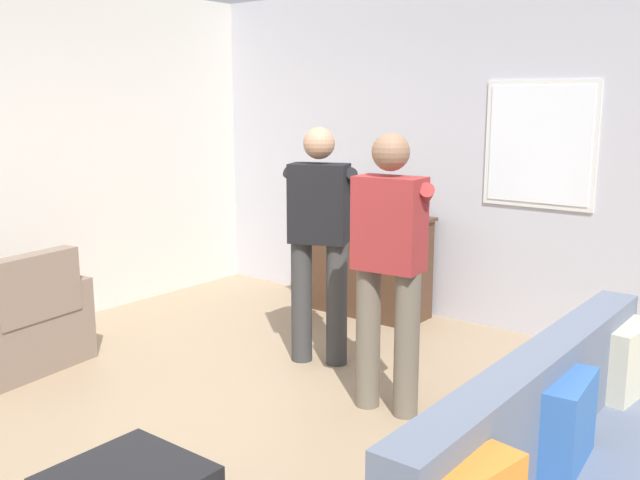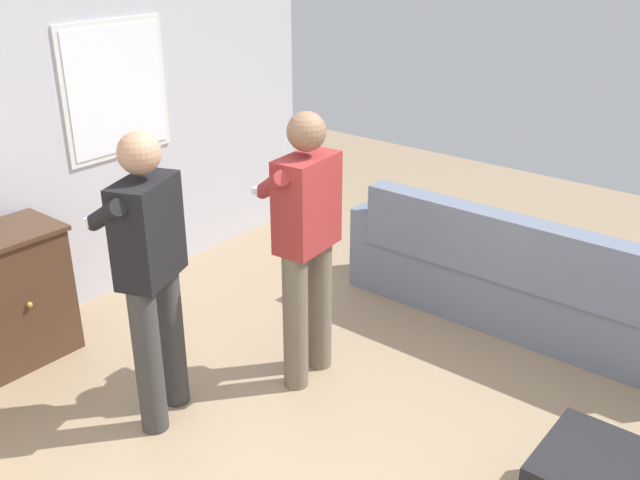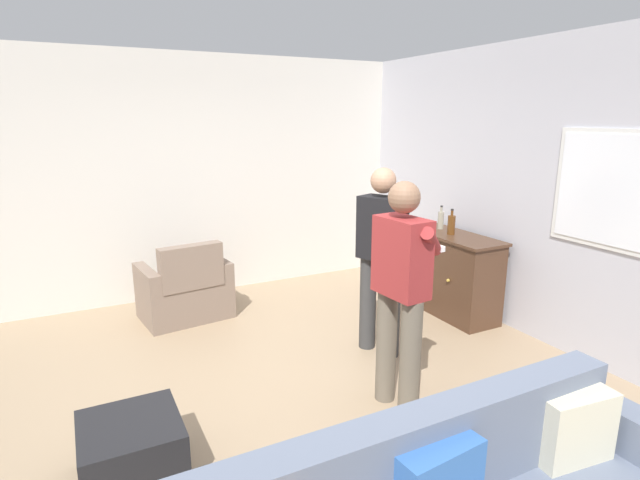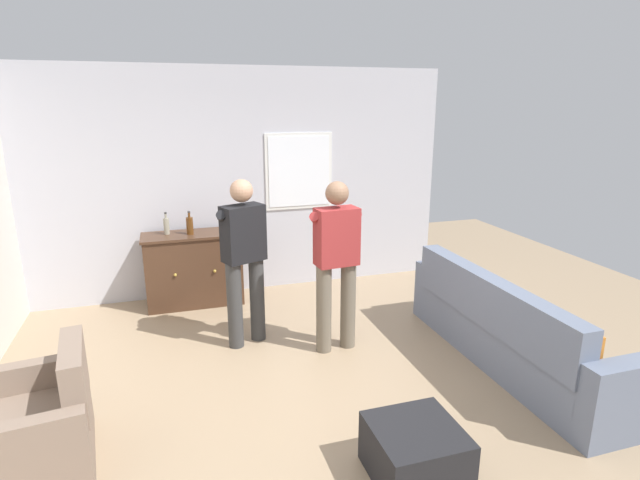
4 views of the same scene
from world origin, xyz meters
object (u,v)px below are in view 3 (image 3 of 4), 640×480
at_px(armchair, 186,292).
at_px(bottle_wine_green, 451,224).
at_px(bottle_liquor_amber, 441,220).
at_px(person_standing_right, 402,286).
at_px(sideboard_cabinet, 451,274).
at_px(person_standing_left, 382,252).
at_px(ottoman, 132,450).

xyz_separation_m(armchair, bottle_wine_green, (1.13, 2.58, 0.70)).
bearing_deg(bottle_liquor_amber, person_standing_right, -46.95).
bearing_deg(person_standing_right, sideboard_cabinet, 128.34).
xyz_separation_m(armchair, bottle_liquor_amber, (0.87, 2.66, 0.70)).
bearing_deg(bottle_liquor_amber, person_standing_left, -60.64).
bearing_deg(person_standing_right, ottoman, -92.69).
distance_m(bottle_liquor_amber, person_standing_left, 1.43).
relative_size(bottle_wine_green, person_standing_right, 0.16).
distance_m(ottoman, person_standing_right, 2.00).
distance_m(sideboard_cabinet, bottle_liquor_amber, 0.61).
xyz_separation_m(armchair, sideboard_cabinet, (1.15, 2.61, 0.15)).
height_order(person_standing_left, person_standing_right, same).
bearing_deg(sideboard_cabinet, armchair, -113.77).
xyz_separation_m(armchair, person_standing_right, (2.40, 1.02, 0.65)).
height_order(bottle_wine_green, person_standing_left, person_standing_left).
relative_size(sideboard_cabinet, ottoman, 2.03).
height_order(ottoman, person_standing_right, person_standing_right).
bearing_deg(person_standing_left, bottle_liquor_amber, 119.36).
xyz_separation_m(bottle_liquor_amber, person_standing_right, (1.53, -1.64, -0.05)).
height_order(sideboard_cabinet, person_standing_right, person_standing_right).
height_order(ottoman, person_standing_left, person_standing_left).
relative_size(bottle_wine_green, ottoman, 0.48).
xyz_separation_m(sideboard_cabinet, bottle_wine_green, (-0.02, -0.03, 0.55)).
height_order(bottle_liquor_amber, person_standing_right, person_standing_right).
bearing_deg(ottoman, bottle_wine_green, 109.14).
relative_size(armchair, person_standing_left, 0.57).
bearing_deg(armchair, bottle_liquor_amber, 71.84).
xyz_separation_m(person_standing_left, person_standing_right, (0.82, -0.39, 0.00)).
distance_m(armchair, bottle_wine_green, 2.90).
relative_size(armchair, bottle_liquor_amber, 3.64).
height_order(armchair, person_standing_right, person_standing_right).
bearing_deg(person_standing_left, person_standing_right, -25.06).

